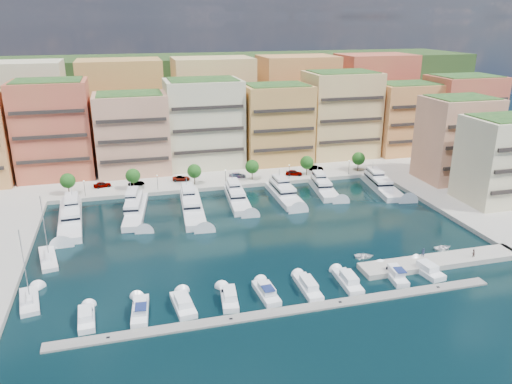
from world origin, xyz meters
TOP-DOWN VIEW (x-y plane):
  - ground at (0.00, 0.00)m, footprint 400.00×400.00m
  - north_quay at (0.00, 62.00)m, footprint 220.00×64.00m
  - hillside at (0.00, 110.00)m, footprint 240.00×40.00m
  - south_pontoon at (-3.00, -30.00)m, footprint 72.00×2.20m
  - finger_pier at (30.00, -22.00)m, footprint 32.00×5.00m
  - apartment_1 at (-44.00, 51.99)m, footprint 20.00×16.50m
  - apartment_2 at (-23.00, 49.99)m, footprint 20.00×15.50m
  - apartment_3 at (-2.00, 51.99)m, footprint 22.00×16.50m
  - apartment_4 at (20.00, 49.99)m, footprint 20.00×15.50m
  - apartment_5 at (42.00, 51.99)m, footprint 22.00×16.50m
  - apartment_6 at (64.00, 49.99)m, footprint 20.00×15.50m
  - apartment_7 at (84.00, 47.99)m, footprint 22.00×16.50m
  - apartment_east_a at (62.00, 19.99)m, footprint 18.00×14.50m
  - apartment_east_b at (62.00, 1.99)m, footprint 18.00×14.50m
  - backblock_0 at (-55.00, 74.00)m, footprint 26.00×18.00m
  - backblock_1 at (-25.00, 74.00)m, footprint 26.00×18.00m
  - backblock_2 at (5.00, 74.00)m, footprint 26.00×18.00m
  - backblock_3 at (35.00, 74.00)m, footprint 26.00×18.00m
  - backblock_4 at (65.00, 74.00)m, footprint 26.00×18.00m
  - tree_0 at (-40.00, 33.50)m, footprint 3.80×3.80m
  - tree_1 at (-24.00, 33.50)m, footprint 3.80×3.80m
  - tree_2 at (-8.00, 33.50)m, footprint 3.80×3.80m
  - tree_3 at (8.00, 33.50)m, footprint 3.80×3.80m
  - tree_4 at (24.00, 33.50)m, footprint 3.80×3.80m
  - tree_5 at (40.00, 33.50)m, footprint 3.80×3.80m
  - lamppost_0 at (-36.00, 31.20)m, footprint 0.30×0.30m
  - lamppost_1 at (-18.00, 31.20)m, footprint 0.30×0.30m
  - lamppost_2 at (0.00, 31.20)m, footprint 0.30×0.30m
  - lamppost_3 at (18.00, 31.20)m, footprint 0.30×0.30m
  - lamppost_4 at (36.00, 31.20)m, footprint 0.30×0.30m
  - yacht_0 at (-38.55, 17.73)m, footprint 6.27×24.86m
  - yacht_1 at (-24.19, 18.94)m, footprint 6.97×22.20m
  - yacht_2 at (-11.14, 17.64)m, footprint 6.30×25.06m
  - yacht_3 at (0.57, 20.28)m, footprint 5.81×19.31m
  - yacht_4 at (12.82, 20.20)m, footprint 5.13×19.11m
  - yacht_5 at (24.25, 21.68)m, footprint 6.37×16.40m
  - yacht_6 at (40.08, 19.79)m, footprint 7.75×20.62m
  - cruiser_0 at (-33.19, -24.58)m, footprint 2.79×7.22m
  - cruiser_1 at (-25.22, -24.61)m, footprint 3.21×8.52m
  - cruiser_2 at (-18.53, -24.58)m, footprint 3.57×7.87m
  - cruiser_3 at (-11.07, -24.58)m, footprint 3.41×7.80m
  - cruiser_4 at (-4.79, -24.60)m, footprint 3.06×7.91m
  - cruiser_5 at (2.51, -24.60)m, footprint 2.57×8.83m
  - cruiser_6 at (9.89, -24.59)m, footprint 3.00×8.40m
  - cruiser_7 at (18.84, -24.60)m, footprint 3.25×8.02m
  - cruiser_8 at (25.25, -24.58)m, footprint 3.80×7.63m
  - sailboat_0 at (-42.35, -16.86)m, footprint 4.21×8.94m
  - sailboat_1 at (-41.23, -1.63)m, footprint 4.69×10.87m
  - tender_0 at (17.17, -16.15)m, footprint 4.15×3.36m
  - tender_2 at (33.95, -16.99)m, footprint 3.81×2.83m
  - car_0 at (-32.02, 37.51)m, footprint 4.73×2.63m
  - car_1 at (-23.26, 36.33)m, footprint 4.43×2.89m
  - car_2 at (-11.11, 37.80)m, footprint 5.06×2.79m
  - car_3 at (4.44, 36.41)m, footprint 4.84×2.18m
  - car_4 at (20.49, 34.27)m, footprint 5.00×3.29m
  - car_5 at (28.35, 37.14)m, footprint 4.41×2.24m
  - person_0 at (27.13, -20.37)m, footprint 0.74×0.76m
  - person_1 at (36.14, -22.94)m, footprint 0.82×0.67m

SIDE VIEW (x-z plane):
  - ground at x=0.00m, z-range 0.00..0.00m
  - north_quay at x=0.00m, z-range -1.00..1.00m
  - hillside at x=0.00m, z-range -29.00..29.00m
  - south_pontoon at x=-3.00m, z-range -0.17..0.17m
  - finger_pier at x=30.00m, z-range -1.00..1.00m
  - sailboat_1 at x=-41.23m, z-range -6.30..6.90m
  - sailboat_0 at x=-42.35m, z-range -6.29..6.91m
  - tender_2 at x=33.95m, z-range 0.00..0.76m
  - tender_0 at x=17.17m, z-range 0.00..0.76m
  - cruiser_5 at x=2.51m, z-range -0.73..1.82m
  - cruiser_6 at x=9.89m, z-range -0.73..1.82m
  - cruiser_2 at x=-18.53m, z-range -0.73..1.82m
  - cruiser_3 at x=-11.07m, z-range -0.73..1.82m
  - cruiser_8 at x=25.25m, z-range -0.73..1.82m
  - cruiser_0 at x=-33.19m, z-range -0.73..1.82m
  - cruiser_1 at x=-25.22m, z-range -0.76..1.90m
  - cruiser_7 at x=18.84m, z-range -0.76..1.90m
  - cruiser_4 at x=-4.79m, z-range -0.76..1.90m
  - yacht_4 at x=12.82m, z-range -2.56..4.74m
  - yacht_1 at x=-24.19m, z-range -2.56..4.74m
  - yacht_0 at x=-38.55m, z-range -2.44..4.86m
  - yacht_2 at x=-11.14m, z-range -2.44..4.86m
  - yacht_6 at x=40.08m, z-range -2.44..4.86m
  - yacht_3 at x=0.57m, z-range -2.44..4.86m
  - yacht_5 at x=24.25m, z-range -2.44..4.86m
  - car_2 at x=-11.11m, z-range 1.00..2.34m
  - car_3 at x=4.44m, z-range 1.00..2.38m
  - car_1 at x=-23.26m, z-range 1.00..2.38m
  - car_5 at x=28.35m, z-range 1.00..2.39m
  - car_0 at x=-32.02m, z-range 1.00..2.52m
  - person_1 at x=36.14m, z-range 1.00..2.56m
  - car_4 at x=20.49m, z-range 1.00..2.58m
  - person_0 at x=27.13m, z-range 1.00..2.76m
  - lamppost_0 at x=-36.00m, z-range 1.73..5.93m
  - lamppost_1 at x=-18.00m, z-range 1.73..5.93m
  - lamppost_2 at x=0.00m, z-range 1.73..5.93m
  - lamppost_3 at x=18.00m, z-range 1.73..5.93m
  - lamppost_4 at x=36.00m, z-range 1.73..5.93m
  - tree_0 at x=-40.00m, z-range 1.92..7.57m
  - tree_1 at x=-24.00m, z-range 1.92..7.57m
  - tree_2 at x=-8.00m, z-range 1.92..7.57m
  - tree_3 at x=8.00m, z-range 1.92..7.57m
  - tree_4 at x=24.00m, z-range 1.92..7.57m
  - tree_5 at x=40.00m, z-range 1.92..7.57m
  - apartment_east_b at x=62.00m, z-range 0.91..21.71m
  - apartment_east_a at x=62.00m, z-range 0.91..23.71m
  - apartment_2 at x=-23.00m, z-range 0.91..23.71m
  - apartment_6 at x=64.00m, z-range 0.91..23.71m
  - apartment_4 at x=20.00m, z-range 0.91..24.71m
  - apartment_7 at x=84.00m, z-range 0.91..25.71m
  - apartment_3 at x=-2.00m, z-range 0.91..26.71m
  - apartment_5 at x=42.00m, z-range 0.91..27.71m
  - apartment_1 at x=-44.00m, z-range 0.91..27.71m
  - backblock_0 at x=-55.00m, z-range 1.00..31.00m
  - backblock_1 at x=-25.00m, z-range 1.00..31.00m
  - backblock_2 at x=5.00m, z-range 1.00..31.00m
  - backblock_3 at x=35.00m, z-range 1.00..31.00m
  - backblock_4 at x=65.00m, z-range 1.00..31.00m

